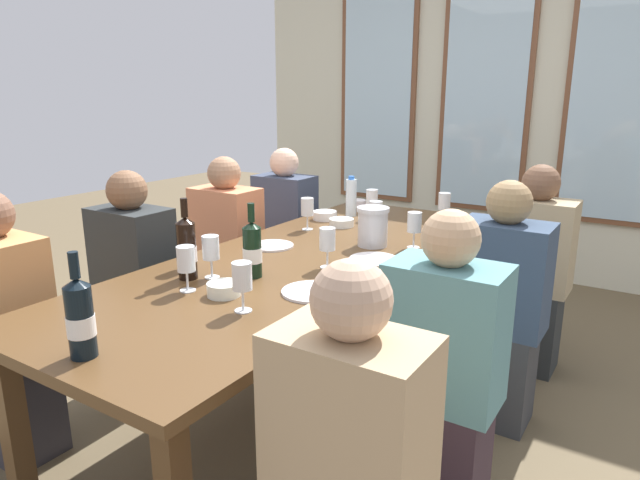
# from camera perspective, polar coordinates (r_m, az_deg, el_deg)

# --- Properties ---
(ground_plane) EXTENTS (12.00, 12.00, 0.00)m
(ground_plane) POSITION_cam_1_polar(r_m,az_deg,el_deg) (2.84, -1.46, -16.20)
(ground_plane) COLOR brown
(back_wall_with_windows) EXTENTS (4.16, 0.10, 2.90)m
(back_wall_with_windows) POSITION_cam_1_polar(r_m,az_deg,el_deg) (4.79, 16.61, 14.17)
(back_wall_with_windows) COLOR beige
(back_wall_with_windows) RESTS_ON ground
(dining_table) EXTENTS (0.96, 2.53, 0.74)m
(dining_table) POSITION_cam_1_polar(r_m,az_deg,el_deg) (2.55, -1.56, -3.14)
(dining_table) COLOR brown
(dining_table) RESTS_ON ground
(white_plate_0) EXTENTS (0.24, 0.24, 0.01)m
(white_plate_0) POSITION_cam_1_polar(r_m,az_deg,el_deg) (2.09, -0.72, -5.29)
(white_plate_0) COLOR white
(white_plate_0) RESTS_ON dining_table
(white_plate_1) EXTENTS (0.21, 0.21, 0.01)m
(white_plate_1) POSITION_cam_1_polar(r_m,az_deg,el_deg) (2.71, -4.90, -0.58)
(white_plate_1) COLOR white
(white_plate_1) RESTS_ON dining_table
(white_plate_2) EXTENTS (0.22, 0.22, 0.01)m
(white_plate_2) POSITION_cam_1_polar(r_m,az_deg,el_deg) (2.49, 5.51, -1.98)
(white_plate_2) COLOR white
(white_plate_2) RESTS_ON dining_table
(metal_pitcher) EXTENTS (0.16, 0.16, 0.19)m
(metal_pitcher) POSITION_cam_1_polar(r_m,az_deg,el_deg) (2.70, 5.40, 1.39)
(metal_pitcher) COLOR silver
(metal_pitcher) RESTS_ON dining_table
(wine_bottle_0) EXTENTS (0.08, 0.08, 0.31)m
(wine_bottle_0) POSITION_cam_1_polar(r_m,az_deg,el_deg) (1.70, -23.24, -7.30)
(wine_bottle_0) COLOR black
(wine_bottle_0) RESTS_ON dining_table
(wine_bottle_1) EXTENTS (0.08, 0.08, 0.30)m
(wine_bottle_1) POSITION_cam_1_polar(r_m,az_deg,el_deg) (2.25, -6.92, -0.96)
(wine_bottle_1) COLOR black
(wine_bottle_1) RESTS_ON dining_table
(wine_bottle_2) EXTENTS (0.08, 0.08, 0.33)m
(wine_bottle_2) POSITION_cam_1_polar(r_m,az_deg,el_deg) (2.27, -13.43, -0.81)
(wine_bottle_2) COLOR black
(wine_bottle_2) RESTS_ON dining_table
(tasting_bowl_0) EXTENTS (0.14, 0.14, 0.05)m
(tasting_bowl_0) POSITION_cam_1_polar(r_m,az_deg,el_deg) (3.26, 0.50, 2.53)
(tasting_bowl_0) COLOR white
(tasting_bowl_0) RESTS_ON dining_table
(tasting_bowl_1) EXTENTS (0.14, 0.14, 0.04)m
(tasting_bowl_1) POSITION_cam_1_polar(r_m,az_deg,el_deg) (3.10, 2.21, 1.80)
(tasting_bowl_1) COLOR white
(tasting_bowl_1) RESTS_ON dining_table
(tasting_bowl_2) EXTENTS (0.12, 0.12, 0.05)m
(tasting_bowl_2) POSITION_cam_1_polar(r_m,az_deg,el_deg) (2.09, -9.78, -4.96)
(tasting_bowl_2) COLOR white
(tasting_bowl_2) RESTS_ON dining_table
(tasting_bowl_3) EXTENTS (0.12, 0.12, 0.04)m
(tasting_bowl_3) POSITION_cam_1_polar(r_m,az_deg,el_deg) (3.64, 3.76, 3.76)
(tasting_bowl_3) COLOR white
(tasting_bowl_3) RESTS_ON dining_table
(water_bottle) EXTENTS (0.06, 0.06, 0.24)m
(water_bottle) POSITION_cam_1_polar(r_m,az_deg,el_deg) (3.35, 3.19, 4.38)
(water_bottle) COLOR white
(water_bottle) RESTS_ON dining_table
(wine_glass_0) EXTENTS (0.07, 0.07, 0.17)m
(wine_glass_0) POSITION_cam_1_polar(r_m,az_deg,el_deg) (2.93, 5.70, 2.87)
(wine_glass_0) COLOR white
(wine_glass_0) RESTS_ON dining_table
(wine_glass_1) EXTENTS (0.07, 0.07, 0.17)m
(wine_glass_1) POSITION_cam_1_polar(r_m,az_deg,el_deg) (2.40, -13.51, -0.16)
(wine_glass_1) COLOR white
(wine_glass_1) RESTS_ON dining_table
(wine_glass_2) EXTENTS (0.07, 0.07, 0.17)m
(wine_glass_2) POSITION_cam_1_polar(r_m,az_deg,el_deg) (2.26, -11.08, -0.87)
(wine_glass_2) COLOR white
(wine_glass_2) RESTS_ON dining_table
(wine_glass_3) EXTENTS (0.07, 0.07, 0.17)m
(wine_glass_3) POSITION_cam_1_polar(r_m,az_deg,el_deg) (2.35, 0.76, -0.01)
(wine_glass_3) COLOR white
(wine_glass_3) RESTS_ON dining_table
(wine_glass_4) EXTENTS (0.07, 0.07, 0.17)m
(wine_glass_4) POSITION_cam_1_polar(r_m,az_deg,el_deg) (3.27, 5.32, 4.24)
(wine_glass_4) COLOR white
(wine_glass_4) RESTS_ON dining_table
(wine_glass_5) EXTENTS (0.07, 0.07, 0.17)m
(wine_glass_5) POSITION_cam_1_polar(r_m,az_deg,el_deg) (3.00, -1.30, 3.32)
(wine_glass_5) COLOR white
(wine_glass_5) RESTS_ON dining_table
(wine_glass_6) EXTENTS (0.07, 0.07, 0.17)m
(wine_glass_6) POSITION_cam_1_polar(r_m,az_deg,el_deg) (2.13, -13.49, -2.11)
(wine_glass_6) COLOR white
(wine_glass_6) RESTS_ON dining_table
(wine_glass_7) EXTENTS (0.07, 0.07, 0.17)m
(wine_glass_7) POSITION_cam_1_polar(r_m,az_deg,el_deg) (2.69, 9.59, 1.61)
(wine_glass_7) COLOR white
(wine_glass_7) RESTS_ON dining_table
(wine_glass_8) EXTENTS (0.07, 0.07, 0.17)m
(wine_glass_8) POSITION_cam_1_polar(r_m,az_deg,el_deg) (3.23, 12.55, 3.71)
(wine_glass_8) COLOR white
(wine_glass_8) RESTS_ON dining_table
(wine_glass_9) EXTENTS (0.07, 0.07, 0.17)m
(wine_glass_9) POSITION_cam_1_polar(r_m,az_deg,el_deg) (1.90, -7.94, -3.80)
(wine_glass_9) COLOR white
(wine_glass_9) RESTS_ON dining_table
(seated_person_0) EXTENTS (0.38, 0.24, 1.11)m
(seated_person_0) POSITION_cam_1_polar(r_m,az_deg,el_deg) (3.34, -9.38, -1.60)
(seated_person_0) COLOR #322341
(seated_person_0) RESTS_ON ground
(seated_person_1) EXTENTS (0.38, 0.24, 1.11)m
(seated_person_1) POSITION_cam_1_polar(r_m,az_deg,el_deg) (2.61, 17.83, -6.96)
(seated_person_1) COLOR #36383B
(seated_person_1) RESTS_ON ground
(seated_person_2) EXTENTS (0.38, 0.24, 1.11)m
(seated_person_2) POSITION_cam_1_polar(r_m,az_deg,el_deg) (3.77, -3.55, 0.48)
(seated_person_2) COLOR #323233
(seated_person_2) RESTS_ON ground
(seated_person_3) EXTENTS (0.38, 0.24, 1.11)m
(seated_person_3) POSITION_cam_1_polar(r_m,az_deg,el_deg) (3.17, 20.75, -3.33)
(seated_person_3) COLOR #2B2F30
(seated_person_3) RESTS_ON ground
(seated_person_4) EXTENTS (0.38, 0.24, 1.11)m
(seated_person_4) POSITION_cam_1_polar(r_m,az_deg,el_deg) (2.90, -18.27, -4.74)
(seated_person_4) COLOR #213334
(seated_person_4) RESTS_ON ground
(seated_person_5) EXTENTS (0.38, 0.24, 1.11)m
(seated_person_5) POSITION_cam_1_polar(r_m,az_deg,el_deg) (1.99, 12.33, -13.59)
(seated_person_5) COLOR #372831
(seated_person_5) RESTS_ON ground
(seated_person_6) EXTENTS (0.38, 0.24, 1.11)m
(seated_person_6) POSITION_cam_1_polar(r_m,az_deg,el_deg) (2.58, -29.34, -8.43)
(seated_person_6) COLOR #312F35
(seated_person_6) RESTS_ON ground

